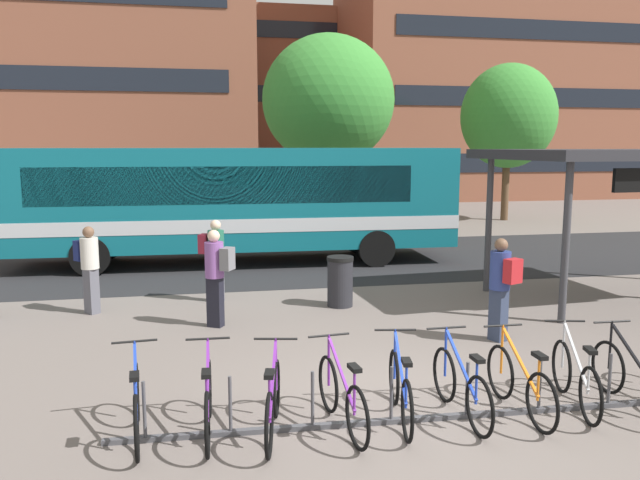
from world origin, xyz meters
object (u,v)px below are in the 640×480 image
object	(u,v)px
parked_bicycle_blue_4	(400,390)
parked_bicycle_blue_5	(461,387)
commuter_navy_pack_0	(89,263)
street_tree_0	(328,100)
parked_bicycle_blue_0	(137,406)
parked_bicycle_orange_6	(520,384)
commuter_maroon_pack_3	(215,255)
commuter_grey_pack_4	(216,271)
parked_bicycle_purple_3	(342,397)
parked_bicycle_black_8	(633,379)
commuter_red_pack_2	(501,282)
trash_bin	(340,281)
parked_bicycle_silver_7	(575,378)
transit_shelter	(624,159)
street_tree_1	(508,116)
parked_bicycle_purple_2	(273,403)
city_bus	(238,200)
parked_bicycle_purple_1	(208,403)

from	to	relation	value
parked_bicycle_blue_4	parked_bicycle_blue_5	size ratio (longest dim) A/B	0.99
parked_bicycle_blue_4	commuter_navy_pack_0	world-z (taller)	commuter_navy_pack_0
commuter_navy_pack_0	street_tree_0	size ratio (longest dim) A/B	0.23
parked_bicycle_blue_0	parked_bicycle_orange_6	bearing A→B (deg)	-97.62
commuter_maroon_pack_3	commuter_grey_pack_4	distance (m)	1.93
parked_bicycle_purple_3	parked_bicycle_black_8	xyz separation A→B (m)	(3.70, -0.13, 0.00)
commuter_red_pack_2	trash_bin	size ratio (longest dim) A/B	1.70
parked_bicycle_purple_3	parked_bicycle_black_8	size ratio (longest dim) A/B	1.00
parked_bicycle_silver_7	parked_bicycle_black_8	world-z (taller)	same
parked_bicycle_orange_6	commuter_maroon_pack_3	size ratio (longest dim) A/B	0.99
parked_bicycle_blue_5	transit_shelter	xyz separation A→B (m)	(5.72, 5.00, 2.60)
parked_bicycle_black_8	commuter_grey_pack_4	size ratio (longest dim) A/B	0.97
transit_shelter	parked_bicycle_black_8	bearing A→B (deg)	-128.48
parked_bicycle_silver_7	street_tree_0	xyz separation A→B (m)	(0.50, 17.58, 4.63)
commuter_maroon_pack_3	street_tree_1	distance (m)	18.40
street_tree_1	parked_bicycle_black_8	bearing A→B (deg)	-112.96
parked_bicycle_purple_2	parked_bicycle_blue_5	bearing A→B (deg)	-77.73
commuter_grey_pack_4	trash_bin	bearing A→B (deg)	-128.83
street_tree_1	parked_bicycle_orange_6	bearing A→B (deg)	-116.75
parked_bicycle_blue_4	parked_bicycle_silver_7	size ratio (longest dim) A/B	1.01
city_bus	parked_bicycle_black_8	world-z (taller)	city_bus
commuter_navy_pack_0	parked_bicycle_purple_3	bearing A→B (deg)	-8.97
parked_bicycle_purple_1	commuter_grey_pack_4	bearing A→B (deg)	-0.91
parked_bicycle_orange_6	transit_shelter	world-z (taller)	transit_shelter
street_tree_1	parked_bicycle_silver_7	bearing A→B (deg)	-114.89
transit_shelter	trash_bin	world-z (taller)	transit_shelter
city_bus	parked_bicycle_blue_4	size ratio (longest dim) A/B	7.09
city_bus	commuter_grey_pack_4	size ratio (longest dim) A/B	6.81
city_bus	parked_bicycle_silver_7	xyz separation A→B (m)	(3.47, -10.75, -1.39)
parked_bicycle_blue_0	street_tree_1	distance (m)	23.80
parked_bicycle_black_8	street_tree_1	world-z (taller)	street_tree_1
parked_bicycle_orange_6	street_tree_0	xyz separation A→B (m)	(1.29, 17.63, 4.63)
parked_bicycle_blue_0	parked_bicycle_purple_1	size ratio (longest dim) A/B	1.00
parked_bicycle_purple_1	parked_bicycle_orange_6	size ratio (longest dim) A/B	1.00
parked_bicycle_black_8	parked_bicycle_purple_1	bearing A→B (deg)	88.26
parked_bicycle_silver_7	commuter_red_pack_2	distance (m)	2.80
parked_bicycle_blue_5	parked_bicycle_purple_1	bearing A→B (deg)	87.46
parked_bicycle_orange_6	commuter_grey_pack_4	world-z (taller)	commuter_grey_pack_4
parked_bicycle_blue_0	commuter_red_pack_2	xyz separation A→B (m)	(5.66, 2.54, 0.62)
commuter_maroon_pack_3	street_tree_0	size ratio (longest dim) A/B	0.23
parked_bicycle_black_8	trash_bin	distance (m)	6.17
parked_bicycle_blue_4	parked_bicycle_purple_2	bearing A→B (deg)	102.57
parked_bicycle_silver_7	commuter_navy_pack_0	distance (m)	8.95
parked_bicycle_blue_5	commuter_red_pack_2	world-z (taller)	commuter_red_pack_2
commuter_red_pack_2	street_tree_0	size ratio (longest dim) A/B	0.23
trash_bin	parked_bicycle_purple_2	bearing A→B (deg)	-110.24
parked_bicycle_blue_4	street_tree_0	size ratio (longest dim) A/B	0.23
parked_bicycle_silver_7	parked_bicycle_purple_1	bearing A→B (deg)	102.34
parked_bicycle_purple_1	trash_bin	distance (m)	6.06
parked_bicycle_purple_2	parked_bicycle_blue_4	distance (m)	1.53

